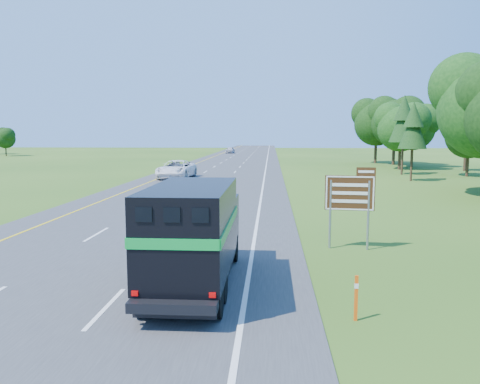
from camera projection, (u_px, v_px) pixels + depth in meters
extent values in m
cube|color=#38383A|center=(223.00, 170.00, 60.12)|extent=(15.00, 260.00, 0.04)
cube|color=yellow|center=(180.00, 170.00, 60.48)|extent=(0.15, 260.00, 0.01)
cube|color=white|center=(265.00, 170.00, 59.76)|extent=(0.15, 260.00, 0.01)
cylinder|color=black|center=(183.00, 247.00, 17.12)|extent=(0.31, 0.97, 0.97)
cylinder|color=black|center=(233.00, 248.00, 16.99)|extent=(0.31, 0.97, 0.97)
cylinder|color=black|center=(154.00, 284.00, 12.91)|extent=(0.31, 0.97, 0.97)
cylinder|color=black|center=(221.00, 286.00, 12.79)|extent=(0.31, 0.97, 0.97)
cylinder|color=black|center=(143.00, 298.00, 11.86)|extent=(0.31, 0.97, 0.97)
cylinder|color=black|center=(216.00, 299.00, 11.74)|extent=(0.31, 0.97, 0.97)
cube|color=black|center=(195.00, 267.00, 14.24)|extent=(2.12, 7.08, 0.25)
cube|color=black|center=(207.00, 219.00, 16.84)|extent=(2.17, 1.59, 1.68)
cube|color=black|center=(210.00, 204.00, 17.59)|extent=(1.95, 0.05, 0.53)
cube|color=black|center=(191.00, 228.00, 13.46)|extent=(2.21, 5.13, 2.43)
cube|color=#089830|center=(172.00, 244.00, 10.89)|extent=(2.21, 0.04, 0.27)
cube|color=#089830|center=(153.00, 223.00, 13.52)|extent=(0.04, 5.13, 0.27)
cube|color=#089830|center=(230.00, 224.00, 13.37)|extent=(0.04, 5.13, 0.27)
cube|color=black|center=(144.00, 215.00, 10.85)|extent=(0.40, 0.04, 0.35)
cube|color=black|center=(172.00, 215.00, 10.80)|extent=(0.40, 0.04, 0.35)
cube|color=black|center=(200.00, 215.00, 10.76)|extent=(0.40, 0.04, 0.35)
cube|color=black|center=(175.00, 316.00, 11.21)|extent=(2.04, 0.11, 0.09)
cube|color=#B20505|center=(135.00, 293.00, 11.10)|extent=(0.16, 0.04, 0.12)
cube|color=#B20505|center=(212.00, 295.00, 10.98)|extent=(0.16, 0.04, 0.12)
imported|color=white|center=(176.00, 169.00, 48.98)|extent=(3.53, 6.91, 1.87)
imported|color=#BAB9C0|center=(230.00, 150.00, 112.79)|extent=(2.13, 4.57, 1.51)
cylinder|color=gray|center=(330.00, 214.00, 18.99)|extent=(0.09, 0.09, 2.81)
cylinder|color=gray|center=(368.00, 215.00, 18.72)|extent=(0.09, 0.09, 2.81)
cube|color=#3E200D|center=(350.00, 193.00, 18.75)|extent=(1.96, 0.29, 1.41)
cube|color=#3E200D|center=(366.00, 172.00, 18.53)|extent=(0.75, 0.14, 0.34)
cube|color=white|center=(350.00, 193.00, 18.71)|extent=(1.86, 0.23, 1.35)
cube|color=#FA510D|center=(356.00, 298.00, 11.65)|extent=(0.08, 0.04, 1.17)
cube|color=white|center=(356.00, 286.00, 11.61)|extent=(0.10, 0.05, 0.13)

